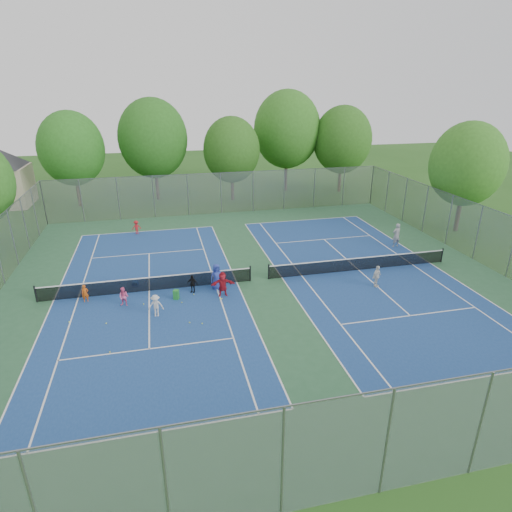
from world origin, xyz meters
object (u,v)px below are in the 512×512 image
Objects in this scene: net_right at (359,264)px; instructor at (396,235)px; ball_crate at (135,284)px; net_left at (149,284)px; ball_hopper at (176,295)px.

net_right is 6.78× the size of instructor.
net_right is at bearing -3.66° from ball_crate.
net_left is 21.88× the size of ball_hopper.
ball_crate is at bearing 176.34° from net_right.
ball_hopper is (2.43, -2.41, 0.15)m from ball_crate.
instructor reaches higher than net_right.
net_right is 37.12× the size of ball_crate.
ball_hopper is at bearing -42.77° from net_left.
net_left is 6.78× the size of instructor.
ball_hopper is at bearing -173.30° from net_right.
net_left is 2.16m from ball_hopper.
ball_crate is (-0.85, 0.95, -0.31)m from net_left.
net_left is at bearing 137.23° from ball_hopper.
net_left is at bearing 2.20° from instructor.
net_left is 14.00m from net_right.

